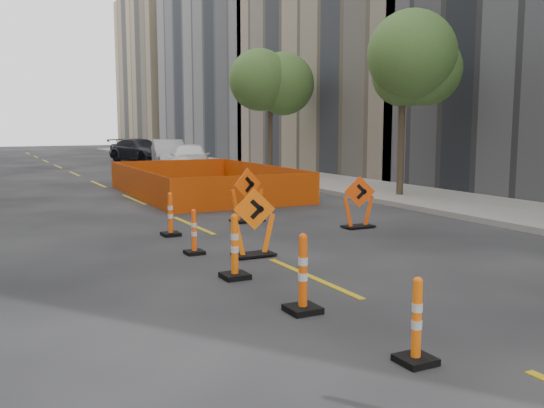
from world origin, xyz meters
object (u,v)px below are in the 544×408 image
chevron_sign_right (359,202)px  parked_car_far (140,150)px  channelizer_4 (235,246)px  channelizer_3 (303,273)px  channelizer_2 (417,320)px  parked_car_mid (168,153)px  parked_car_near (190,158)px  channelizer_5 (194,232)px  chevron_sign_center (247,195)px  channelizer_6 (170,214)px  chevron_sign_left (254,223)px

chevron_sign_right → parked_car_far: bearing=105.6°
chevron_sign_right → channelizer_4: bearing=-126.7°
channelizer_3 → parked_car_far: 34.55m
channelizer_2 → parked_car_mid: parked_car_mid is taller
channelizer_2 → parked_car_near: size_ratio=0.20×
channelizer_5 → chevron_sign_center: 4.12m
parked_car_near → channelizer_6: bearing=-91.2°
channelizer_3 → chevron_sign_right: chevron_sign_right is taller
channelizer_5 → channelizer_6: (0.20, 2.15, 0.06)m
channelizer_2 → channelizer_5: 6.46m
channelizer_4 → parked_car_mid: size_ratio=0.22×
channelizer_3 → channelizer_6: size_ratio=1.09×
chevron_sign_left → parked_car_mid: (6.04, 24.53, 0.14)m
channelizer_2 → parked_car_mid: (6.78, 30.22, 0.33)m
channelizer_5 → channelizer_2: bearing=-87.9°
channelizer_6 → chevron_sign_center: size_ratio=0.71×
channelizer_2 → chevron_sign_left: 5.74m
channelizer_6 → parked_car_mid: size_ratio=0.21×
channelizer_2 → parked_car_far: size_ratio=0.18×
chevron_sign_center → parked_car_near: bearing=63.2°
channelizer_2 → parked_car_near: (6.19, 24.67, 0.34)m
channelizer_5 → parked_car_far: parked_car_far is taller
parked_car_mid → chevron_sign_center: bearing=-89.5°
chevron_sign_left → parked_car_mid: 25.26m
channelizer_5 → chevron_sign_left: size_ratio=0.67×
parked_car_near → parked_car_far: bearing=107.8°
parked_car_near → parked_car_mid: 5.58m
channelizer_6 → parked_car_mid: 22.67m
chevron_sign_center → chevron_sign_right: chevron_sign_center is taller
channelizer_3 → chevron_sign_right: 7.12m
channelizer_3 → chevron_sign_center: 7.89m
channelizer_6 → chevron_sign_right: size_ratio=0.78×
parked_car_near → channelizer_5: bearing=-89.5°
channelizer_3 → parked_car_mid: 28.92m
chevron_sign_left → channelizer_6: bearing=122.7°
channelizer_6 → chevron_sign_left: size_ratio=0.75×
channelizer_3 → parked_car_far: parked_car_far is taller
channelizer_3 → channelizer_6: channelizer_3 is taller
channelizer_3 → chevron_sign_left: bearing=75.3°
chevron_sign_center → parked_car_mid: (4.37, 20.62, 0.10)m
chevron_sign_right → chevron_sign_left: bearing=-134.9°
channelizer_5 → parked_car_mid: parked_car_mid is taller
channelizer_4 → channelizer_6: (0.25, 4.30, -0.04)m
channelizer_5 → chevron_sign_left: 1.26m
channelizer_3 → parked_car_mid: (6.97, 28.07, 0.26)m
chevron_sign_right → parked_car_mid: bearing=104.1°
channelizer_4 → channelizer_6: channelizer_4 is taller
chevron_sign_left → channelizer_2: bearing=-79.6°
channelizer_2 → channelizer_3: bearing=95.2°
channelizer_3 → parked_car_near: parked_car_near is taller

